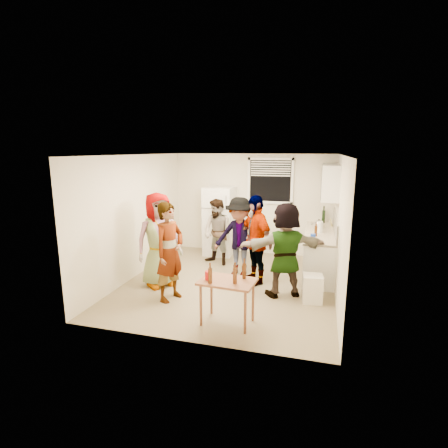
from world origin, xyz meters
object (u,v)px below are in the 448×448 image
(blue_cup, at_px, (313,240))
(guest_back_right, at_px, (239,275))
(guest_grey, at_px, (161,285))
(guest_black, at_px, (254,282))
(guest_back_left, at_px, (218,264))
(beer_bottle_counter, at_px, (316,236))
(kettle, at_px, (319,228))
(beer_bottle_table, at_px, (235,283))
(serving_table, at_px, (227,323))
(guest_orange, at_px, (283,295))
(red_cup, at_px, (208,279))
(trash_bin, at_px, (313,288))
(guest_stripe, at_px, (171,299))
(wine_bottle, at_px, (323,223))
(refrigerator, at_px, (219,221))

(blue_cup, height_order, guest_back_right, blue_cup)
(guest_grey, distance_m, guest_black, 1.86)
(blue_cup, xyz_separation_m, guest_back_left, (-2.11, 0.74, -0.90))
(beer_bottle_counter, bearing_deg, blue_cup, -97.54)
(kettle, xyz_separation_m, beer_bottle_table, (-1.14, -3.18, -0.21))
(serving_table, relative_size, guest_orange, 0.48)
(beer_bottle_table, bearing_deg, guest_orange, 67.11)
(guest_back_left, bearing_deg, guest_orange, -17.17)
(red_cup, bearing_deg, guest_back_left, 103.48)
(guest_grey, bearing_deg, beer_bottle_table, -82.94)
(guest_back_right, xyz_separation_m, guest_orange, (1.02, -0.80, 0.00))
(trash_bin, bearing_deg, guest_back_right, 147.94)
(trash_bin, distance_m, guest_stripe, 2.49)
(serving_table, distance_m, guest_stripe, 1.33)
(beer_bottle_table, distance_m, guest_grey, 2.28)
(guest_back_right, bearing_deg, red_cup, -85.83)
(guest_back_right, bearing_deg, beer_bottle_counter, 10.54)
(wine_bottle, relative_size, trash_bin, 0.61)
(kettle, distance_m, red_cup, 3.50)
(blue_cup, height_order, serving_table, blue_cup)
(guest_black, bearing_deg, wine_bottle, 103.52)
(serving_table, xyz_separation_m, guest_back_right, (-0.30, 2.09, 0.00))
(kettle, bearing_deg, guest_back_left, 176.82)
(blue_cup, distance_m, red_cup, 2.46)
(guest_stripe, bearing_deg, trash_bin, -59.26)
(guest_back_right, bearing_deg, guest_orange, -34.44)
(wine_bottle, relative_size, beer_bottle_table, 1.25)
(serving_table, height_order, red_cup, red_cup)
(beer_bottle_counter, relative_size, guest_back_right, 0.13)
(serving_table, bearing_deg, guest_orange, 61.01)
(wine_bottle, relative_size, blue_cup, 2.30)
(refrigerator, height_order, blue_cup, refrigerator)
(guest_grey, xyz_separation_m, guest_back_left, (0.73, 1.53, 0.00))
(red_cup, relative_size, guest_orange, 0.08)
(red_cup, distance_m, guest_grey, 1.94)
(kettle, xyz_separation_m, red_cup, (-1.56, -3.13, -0.21))
(beer_bottle_counter, height_order, guest_stripe, beer_bottle_counter)
(guest_black, bearing_deg, guest_stripe, -90.49)
(blue_cup, bearing_deg, guest_back_left, 160.59)
(trash_bin, relative_size, serving_table, 0.59)
(refrigerator, height_order, beer_bottle_counter, refrigerator)
(guest_stripe, height_order, guest_back_left, guest_back_left)
(refrigerator, relative_size, trash_bin, 3.51)
(beer_bottle_table, bearing_deg, wine_bottle, 71.88)
(guest_back_left, relative_size, guest_back_right, 0.92)
(guest_grey, distance_m, guest_stripe, 0.73)
(guest_black, bearing_deg, trash_bin, 18.00)
(beer_bottle_counter, bearing_deg, kettle, 86.51)
(trash_bin, relative_size, beer_bottle_table, 2.05)
(beer_bottle_counter, relative_size, beer_bottle_table, 0.90)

